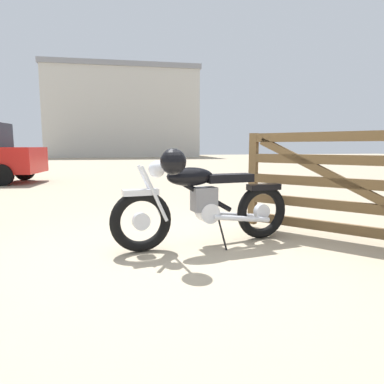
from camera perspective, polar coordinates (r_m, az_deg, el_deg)
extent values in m
plane|color=gray|center=(3.45, 1.50, -10.52)|extent=(80.00, 80.00, 0.00)
torus|color=black|center=(3.50, -8.60, -4.91)|extent=(0.65, 0.18, 0.64)
cylinder|color=silver|center=(3.50, -8.60, -4.91)|extent=(0.19, 0.10, 0.18)
torus|color=black|center=(4.06, 11.69, -3.24)|extent=(0.65, 0.18, 0.64)
cylinder|color=silver|center=(4.06, 11.69, -3.24)|extent=(0.19, 0.10, 0.18)
cube|color=silver|center=(3.45, -8.70, -0.03)|extent=(0.37, 0.17, 0.06)
cube|color=black|center=(4.02, 12.04, 0.84)|extent=(0.41, 0.17, 0.07)
cylinder|color=silver|center=(3.41, -6.35, -0.37)|extent=(0.29, 0.07, 0.58)
cylinder|color=silver|center=(3.55, -6.98, -0.05)|extent=(0.29, 0.07, 0.58)
sphere|color=silver|center=(3.46, -5.99, 3.82)|extent=(0.17, 0.17, 0.17)
cylinder|color=silver|center=(3.48, -4.74, 5.01)|extent=(0.10, 0.62, 0.03)
sphere|color=black|center=(3.20, -3.20, 5.14)|extent=(0.25, 0.25, 0.25)
cylinder|color=black|center=(3.65, 1.41, -0.18)|extent=(0.76, 0.14, 0.47)
ellipsoid|color=black|center=(3.59, -0.29, 2.60)|extent=(0.54, 0.28, 0.20)
cube|color=black|center=(3.78, 6.24, 2.36)|extent=(0.56, 0.26, 0.09)
cube|color=slate|center=(3.68, 2.04, -1.20)|extent=(0.28, 0.21, 0.26)
cylinder|color=silver|center=(3.72, 2.60, -3.45)|extent=(0.24, 0.22, 0.22)
cylinder|color=silver|center=(3.82, 8.44, -4.47)|extent=(0.70, 0.14, 0.14)
cylinder|color=silver|center=(3.99, 7.02, -3.91)|extent=(0.70, 0.14, 0.14)
cylinder|color=black|center=(3.65, 5.11, -6.89)|extent=(0.05, 0.24, 0.33)
cube|color=brown|center=(4.54, 10.29, 2.15)|extent=(0.12, 0.13, 1.20)
cube|color=brown|center=(4.22, 24.88, -5.73)|extent=(1.54, 1.94, 0.11)
cube|color=brown|center=(4.17, 25.08, -2.25)|extent=(1.54, 1.94, 0.11)
cube|color=brown|center=(4.14, 25.28, 1.30)|extent=(1.54, 1.94, 0.11)
cube|color=brown|center=(4.12, 25.49, 4.89)|extent=(1.54, 1.94, 0.11)
cube|color=brown|center=(4.12, 25.70, 8.50)|extent=(1.54, 1.94, 0.11)
cube|color=brown|center=(4.14, 25.27, 1.02)|extent=(1.42, 1.78, 1.08)
cylinder|color=black|center=(12.18, -26.44, 3.22)|extent=(0.62, 0.28, 0.60)
cylinder|color=black|center=(10.66, -29.46, 2.50)|extent=(0.62, 0.28, 0.60)
cube|color=beige|center=(40.17, -11.35, 12.28)|extent=(16.14, 12.41, 8.80)
cube|color=gray|center=(40.82, -11.53, 18.80)|extent=(16.47, 12.73, 0.50)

